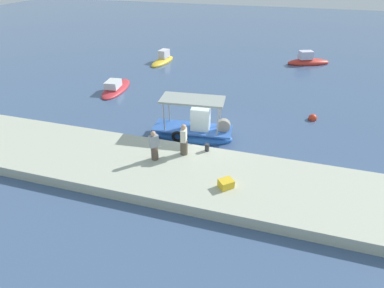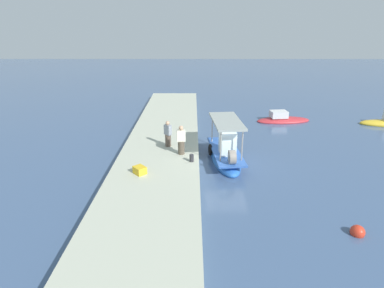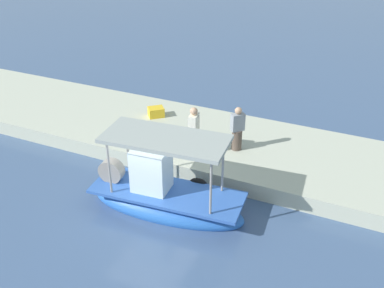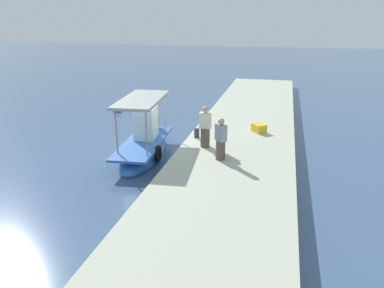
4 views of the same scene
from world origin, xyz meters
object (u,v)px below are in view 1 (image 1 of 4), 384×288
Objects in this scene: cargo_crate at (226,184)px; moored_boat_mid at (308,61)px; mooring_bollard at (207,147)px; moored_boat_near at (116,88)px; fisherman_near_bollard at (184,141)px; fisherman_by_crate at (154,147)px; main_fishing_boat at (194,131)px; marker_buoy at (313,118)px; moored_boat_far at (163,60)px.

cargo_crate is 23.15m from moored_boat_mid.
mooring_bollard is 3.13m from cargo_crate.
moored_boat_mid reaches higher than moored_boat_near.
fisherman_by_crate is at bearing -145.80° from fisherman_near_bollard.
moored_boat_near is (-9.87, 7.85, -0.65)m from mooring_bollard.
fisherman_near_bollard reaches higher than moored_boat_mid.
mooring_bollard is at bearing -38.52° from moored_boat_near.
cargo_crate reaches higher than moored_boat_near.
fisherman_near_bollard is 2.82× the size of cargo_crate.
main_fishing_boat is 3.85m from fisherman_by_crate.
main_fishing_boat is at bearing 94.43° from fisherman_near_bollard.
moored_boat_mid reaches higher than marker_buoy.
main_fishing_boat is at bearing 122.65° from mooring_bollard.
main_fishing_boat is 8.09× the size of cargo_crate.
moored_boat_near is at bearing -142.60° from moored_boat_mid.
mooring_bollard is at bearing -61.48° from moored_boat_far.
moored_boat_far is (-7.50, 14.18, -0.29)m from main_fishing_boat.
moored_boat_mid is (15.88, 12.14, 0.12)m from moored_boat_near.
marker_buoy is 13.27m from moored_boat_mid.
fisherman_near_bollard reaches higher than moored_boat_near.
moored_boat_far is (1.03, 8.40, 0.08)m from moored_boat_near.
main_fishing_boat is 5.60m from cargo_crate.
fisherman_near_bollard is 1.59m from fisherman_by_crate.
moored_boat_near is (-8.54, 5.78, -0.37)m from main_fishing_boat.
cargo_crate is 0.15× the size of moored_boat_far.
moored_boat_mid is (4.45, 22.71, -0.51)m from cargo_crate.
cargo_crate is 0.13× the size of moored_boat_near.
mooring_bollard is 0.10× the size of moored_boat_far.
main_fishing_boat reaches higher than cargo_crate.
mooring_bollard is at bearing 31.97° from fisherman_by_crate.
mooring_bollard is at bearing 29.21° from fisherman_near_bollard.
fisherman_by_crate is at bearing -111.44° from moored_boat_mid.
fisherman_by_crate reaches higher than moored_boat_near.
marker_buoy is 17.55m from moored_boat_far.
cargo_crate is (4.00, -1.20, -0.56)m from fisherman_by_crate.
moored_boat_far is at bearing -165.87° from moored_boat_mid.
moored_boat_mid is at bearing 89.53° from marker_buoy.
main_fishing_boat reaches higher than fisherman_by_crate.
mooring_bollard is at bearing 119.92° from cargo_crate.
moored_boat_near is at bearing 141.48° from mooring_bollard.
mooring_bollard is 20.88m from moored_boat_mid.
marker_buoy is at bearing 32.73° from main_fishing_boat.
fisherman_near_bollard reaches higher than marker_buoy.
moored_boat_far is at bearing 117.89° from main_fishing_boat.
fisherman_near_bollard is 0.43× the size of moored_boat_far.
moored_boat_near is 19.99m from moored_boat_mid.
mooring_bollard reaches higher than marker_buoy.
moored_boat_mid is at bearing 78.91° from cargo_crate.
marker_buoy is (7.02, 7.35, -1.28)m from fisherman_near_bollard.
moored_boat_far is at bearing 147.12° from marker_buoy.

